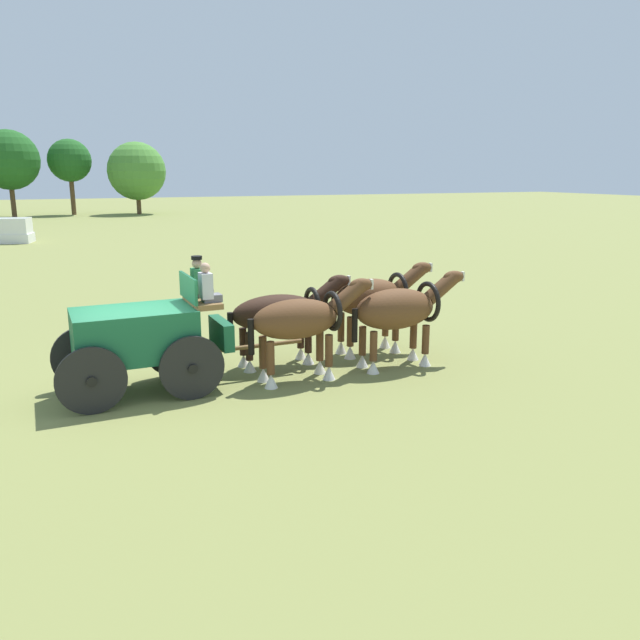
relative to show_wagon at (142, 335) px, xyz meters
The scene contains 9 objects.
ground_plane 1.29m from the show_wagon, behind, with size 220.00×220.00×0.00m, color olive.
show_wagon is the anchor object (origin of this frame).
draft_horse_rear_near 3.50m from the show_wagon, 12.33° to the left, with size 3.24×0.95×2.15m.
draft_horse_rear_off 3.49m from the show_wagon, ahead, with size 3.10×0.98×2.26m.
draft_horse_lead_near 6.06m from the show_wagon, ahead, with size 2.99×1.02×2.32m.
draft_horse_lead_off 6.05m from the show_wagon, ahead, with size 3.16×1.06×2.27m.
tree_d 62.14m from the show_wagon, 94.58° to the left, with size 6.20×6.20×9.03m.
tree_e 63.42m from the show_wagon, 89.05° to the left, with size 4.64×4.64×8.25m.
tree_f 62.34m from the show_wagon, 82.64° to the left, with size 6.45×6.45×8.01m.
Camera 1 is at (-1.45, -13.47, 4.67)m, focal length 35.42 mm.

